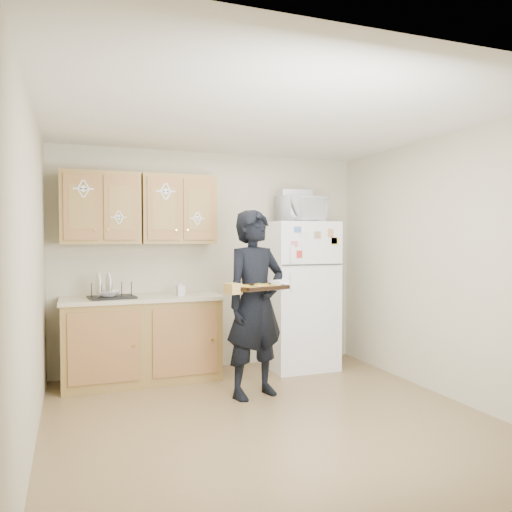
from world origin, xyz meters
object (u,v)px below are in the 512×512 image
Objects in this scene: refrigerator at (299,295)px; dish_rack at (112,290)px; baking_tray at (257,288)px; microwave at (301,209)px; person at (255,303)px.

dish_rack is (-2.11, -0.02, 0.14)m from refrigerator.
baking_tray reaches higher than dish_rack.
person is at bearing -148.26° from microwave.
baking_tray is 1.61m from dish_rack.
refrigerator is 3.83× the size of dish_rack.
person reaches higher than baking_tray.
person is (-0.85, -0.84, 0.04)m from refrigerator.
refrigerator is 2.11m from dish_rack.
baking_tray is (-0.94, -1.13, 0.22)m from refrigerator.
person is at bearing -33.18° from dish_rack.
dish_rack is (-2.11, 0.03, -0.86)m from microwave.
baking_tray is at bearing -43.46° from dish_rack.
refrigerator is at bearing 82.90° from microwave.
microwave is (0.85, 0.79, 0.96)m from person.
microwave is 1.19× the size of dish_rack.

